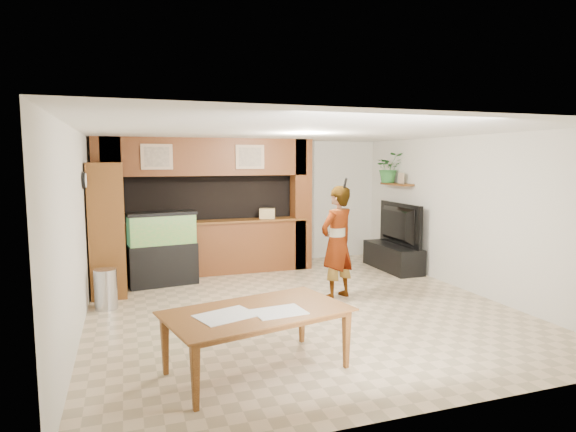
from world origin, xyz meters
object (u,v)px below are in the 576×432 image
object	(u,v)px
pantry_cabinet	(108,229)
aquarium	(162,249)
person	(337,242)
television	(394,224)
dining_table	(259,342)

from	to	relation	value
pantry_cabinet	aquarium	world-z (taller)	pantry_cabinet
person	television	bearing A→B (deg)	-166.30
person	dining_table	bearing A→B (deg)	25.63
dining_table	pantry_cabinet	bearing A→B (deg)	99.96
aquarium	television	world-z (taller)	television
television	person	distance (m)	2.41
pantry_cabinet	television	distance (m)	5.35
person	aquarium	bearing A→B (deg)	-57.67
pantry_cabinet	person	world-z (taller)	pantry_cabinet
pantry_cabinet	television	xyz separation A→B (m)	(5.35, 0.05, -0.16)
television	dining_table	world-z (taller)	television
dining_table	television	bearing A→B (deg)	31.13
dining_table	person	bearing A→B (deg)	36.51
pantry_cabinet	dining_table	bearing A→B (deg)	-67.05
television	pantry_cabinet	bearing A→B (deg)	91.16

